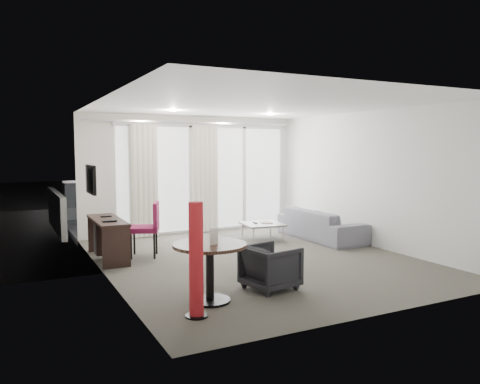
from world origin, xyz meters
name	(u,v)px	position (x,y,z in m)	size (l,w,h in m)	color
floor	(256,259)	(0.00, 0.00, 0.00)	(5.00, 6.00, 0.00)	#4C4941
ceiling	(256,105)	(0.00, 0.00, 2.60)	(5.00, 6.00, 0.00)	white
wall_left	(104,189)	(-2.50, 0.00, 1.30)	(0.00, 6.00, 2.60)	silver
wall_right	(370,179)	(2.50, 0.00, 1.30)	(0.00, 6.00, 2.60)	silver
wall_front	(386,201)	(0.00, -3.00, 1.30)	(5.00, 0.00, 2.60)	silver
window_panel	(205,178)	(0.30, 2.98, 1.20)	(4.00, 0.02, 2.38)	white
window_frame	(205,179)	(0.30, 2.97, 1.20)	(4.10, 0.06, 2.44)	white
curtain_left	(144,181)	(-1.15, 2.82, 1.20)	(0.60, 0.20, 2.38)	silver
curtain_right	(205,179)	(0.25, 2.82, 1.20)	(0.60, 0.20, 2.38)	silver
curtain_track	(195,123)	(0.00, 2.82, 2.45)	(4.80, 0.04, 0.04)	#B2B2B7
downlight_a	(173,111)	(-0.90, 1.60, 2.59)	(0.12, 0.12, 0.02)	#FFE0B2
downlight_b	(270,114)	(1.20, 1.60, 2.59)	(0.12, 0.12, 0.02)	#FFE0B2
desk	(108,239)	(-2.25, 1.14, 0.34)	(0.46, 1.46, 0.69)	black
tv	(91,179)	(-2.46, 1.45, 1.35)	(0.05, 0.80, 0.50)	black
desk_chair	(144,229)	(-1.65, 1.04, 0.48)	(0.52, 0.49, 0.96)	maroon
round_table	(210,273)	(-1.58, -1.70, 0.36)	(0.91, 0.91, 0.73)	#311D13
menu_card	(214,245)	(-1.56, -1.79, 0.72)	(0.11, 0.02, 0.20)	white
red_lamp	(196,260)	(-1.92, -2.12, 0.65)	(0.26, 0.26, 1.29)	#A91920
tub_armchair	(271,267)	(-0.64, -1.59, 0.30)	(0.63, 0.65, 0.59)	black
coffee_table	(262,232)	(0.92, 1.40, 0.18)	(0.78, 0.78, 0.35)	gray
remote	(255,223)	(0.79, 1.47, 0.36)	(0.05, 0.15, 0.02)	black
magazine	(266,222)	(1.02, 1.41, 0.36)	(0.19, 0.25, 0.01)	gray
sofa	(321,224)	(2.07, 0.95, 0.31)	(2.12, 0.83, 0.62)	slate
terrace_slab	(183,224)	(0.30, 4.50, -0.06)	(5.60, 3.00, 0.12)	#4D4D50
rattan_chair_a	(208,207)	(0.83, 4.10, 0.39)	(0.53, 0.53, 0.78)	#51331D
rattan_chair_b	(247,202)	(2.25, 4.61, 0.40)	(0.55, 0.55, 0.80)	#51331D
rattan_table	(242,211)	(1.74, 3.91, 0.27)	(0.53, 0.53, 0.53)	#51331D
balustrade	(165,197)	(0.30, 5.95, 0.50)	(5.50, 0.06, 1.05)	#B2B2B7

